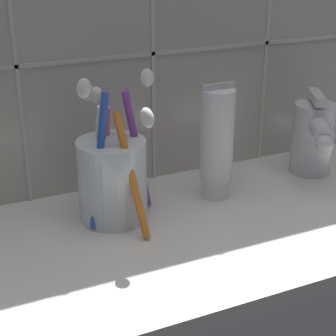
{
  "coord_description": "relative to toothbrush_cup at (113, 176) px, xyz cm",
  "views": [
    {
      "loc": [
        -26.96,
        -52.64,
        35.43
      ],
      "look_at": [
        -1.77,
        2.45,
        9.04
      ],
      "focal_mm": 60.0,
      "sensor_mm": 36.0,
      "label": 1
    }
  ],
  "objects": [
    {
      "name": "sink_counter",
      "position": [
        7.44,
        -6.11,
        -6.56
      ],
      "size": [
        70.86,
        31.06,
        2.0
      ],
      "primitive_type": "cube",
      "color": "silver",
      "rests_on": "ground"
    },
    {
      "name": "toothbrush_cup",
      "position": [
        0.0,
        0.0,
        0.0
      ],
      "size": [
        10.98,
        13.27,
        18.65
      ],
      "color": "silver",
      "rests_on": "sink_counter"
    },
    {
      "name": "tile_wall_backsplash",
      "position": [
        7.44,
        9.67,
        18.56
      ],
      "size": [
        80.86,
        1.72,
        52.22
      ],
      "color": "#B7B2A8",
      "rests_on": "ground"
    },
    {
      "name": "sink_faucet",
      "position": [
        30.49,
        0.76,
        0.13
      ],
      "size": [
        7.47,
        10.66,
        11.87
      ],
      "rotation": [
        0.0,
        0.0,
        -2.05
      ],
      "color": "silver",
      "rests_on": "sink_counter"
    },
    {
      "name": "toothpaste_tube",
      "position": [
        14.26,
        0.02,
        2.11
      ],
      "size": [
        4.51,
        4.29,
        15.43
      ],
      "color": "white",
      "rests_on": "sink_counter"
    }
  ]
}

